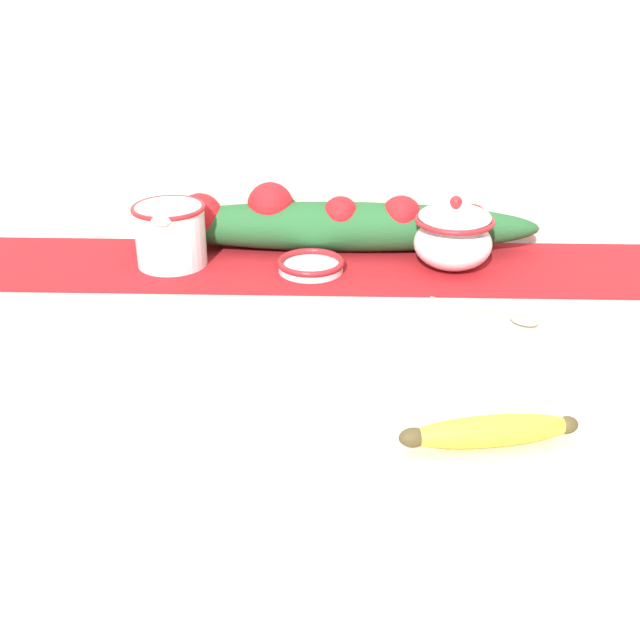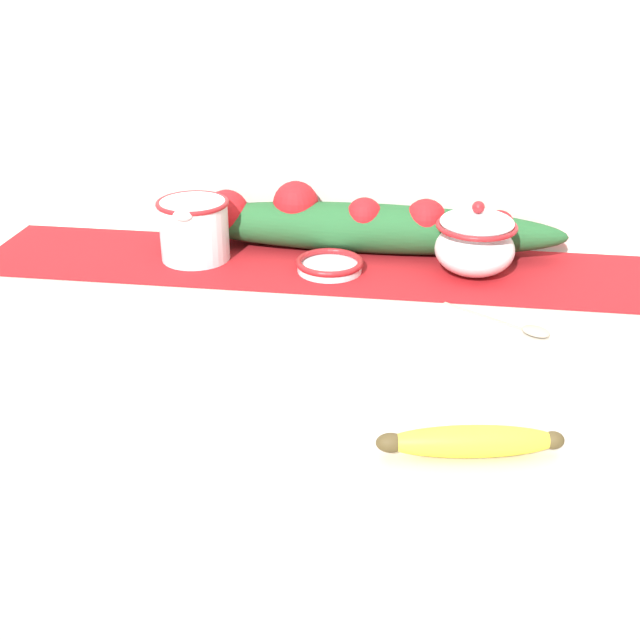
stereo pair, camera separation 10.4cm
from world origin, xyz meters
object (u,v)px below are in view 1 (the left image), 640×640
sugar_bowl (453,236)px  spoon (518,319)px  cream_pitcher (170,233)px  small_dish (311,265)px  banana (490,431)px

sugar_bowl → spoon: size_ratio=0.85×
cream_pitcher → sugar_bowl: 0.46m
cream_pitcher → spoon: bearing=-20.1°
small_dish → cream_pitcher: bearing=174.1°
cream_pitcher → spoon: 0.57m
small_dish → spoon: bearing=-29.5°
banana → spoon: (0.09, 0.30, -0.01)m
cream_pitcher → sugar_bowl: size_ratio=1.08×
sugar_bowl → banana: bearing=-91.9°
cream_pitcher → sugar_bowl: bearing=-0.1°
sugar_bowl → banana: 0.50m
cream_pitcher → sugar_bowl: (0.46, -0.00, -0.00)m
sugar_bowl → small_dish: sugar_bowl is taller
cream_pitcher → banana: 0.67m
sugar_bowl → banana: size_ratio=0.64×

